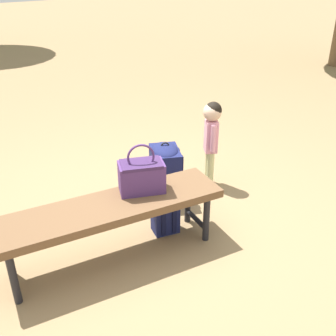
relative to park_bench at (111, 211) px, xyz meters
name	(u,v)px	position (x,y,z in m)	size (l,w,h in m)	color
ground_plane	(150,224)	(0.44, 0.17, -0.39)	(40.00, 40.00, 0.00)	#8C704C
park_bench	(111,211)	(0.00, 0.00, 0.00)	(1.65, 0.67, 0.45)	brown
handbag	(142,175)	(0.28, 0.02, 0.18)	(0.37, 0.29, 0.37)	#4C2D66
child_standing	(211,131)	(1.28, 0.37, 0.15)	(0.17, 0.20, 0.83)	#CCCC8C
backpack_large	(165,171)	(0.79, 0.43, -0.12)	(0.37, 0.40, 0.55)	#191E4C
backpack_small	(165,213)	(0.49, 0.02, -0.23)	(0.23, 0.21, 0.33)	#191E4C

